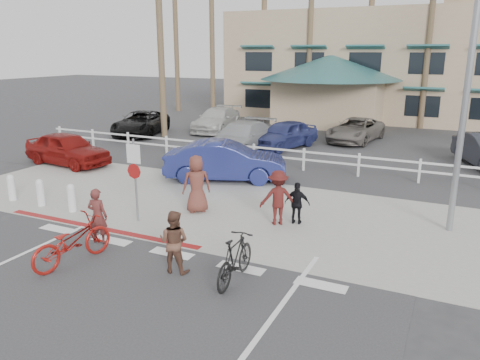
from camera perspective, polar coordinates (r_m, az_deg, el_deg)
The scene contains 34 objects.
ground at distance 12.07m, azimuth -9.89°, elevation -9.92°, with size 140.00×140.00×0.00m, color #333335.
bike_path at distance 10.69m, azimuth -16.21°, elevation -13.86°, with size 12.00×16.00×0.01m, color #333335.
sidewalk_plaza at distance 15.66m, azimuth -0.43°, elevation -3.60°, with size 22.00×7.00×0.01m, color gray.
cross_street at distance 19.18m, azimuth 4.77°, elevation -0.04°, with size 40.00×5.00×0.01m, color #333335.
parking_lot at distance 28.06m, azimuth 11.67°, elevation 4.68°, with size 50.00×16.00×0.01m, color #333335.
curb_red at distance 14.69m, azimuth -16.86°, elevation -5.61°, with size 7.00×0.25×0.02m, color maroon.
rail_fence at distance 20.74m, azimuth 8.05°, elevation 2.46°, with size 29.40×0.16×1.00m, color silver, non-canonical shape.
building at distance 40.07m, azimuth 19.70°, elevation 15.41°, with size 28.00×16.00×11.30m, color tan, non-canonical shape.
sign_post at distance 14.54m, azimuth -12.64°, elevation 0.45°, with size 0.50×0.10×2.90m, color gray, non-canonical shape.
bollard_0 at distance 16.28m, azimuth -19.86°, elevation -2.06°, with size 0.26×0.26×0.95m, color silver, non-canonical shape.
bollard_1 at distance 17.27m, azimuth -23.16°, elevation -1.41°, with size 0.26×0.26×0.95m, color silver, non-canonical shape.
bollard_2 at distance 18.32m, azimuth -26.09°, elevation -0.83°, with size 0.26×0.26×0.95m, color silver, non-canonical shape.
streetlight_0 at distance 14.33m, azimuth 26.12°, elevation 11.44°, with size 0.60×2.00×9.00m, color gray, non-canonical shape.
palm_0 at distance 41.49m, azimuth -7.88°, elevation 18.68°, with size 4.00×4.00×15.00m, color #205428, non-canonical shape.
palm_1 at distance 38.54m, azimuth -3.43°, elevation 17.55°, with size 4.00×4.00×13.00m, color #205428, non-canonical shape.
palm_2 at distance 37.80m, azimuth 2.97°, elevation 19.87°, with size 4.00×4.00×16.00m, color #205428, non-canonical shape.
palm_3 at distance 35.44m, azimuth 8.61°, elevation 18.39°, with size 4.00×4.00×14.00m, color #205428, non-canonical shape.
palm_4 at distance 35.49m, azimuth 15.68°, elevation 18.82°, with size 4.00×4.00×15.00m, color #205428, non-canonical shape.
palm_5 at distance 33.93m, azimuth 22.18°, elevation 16.76°, with size 4.00×4.00×13.00m, color #205428, non-canonical shape.
palm_10 at distance 28.95m, azimuth -9.71°, elevation 17.04°, with size 4.00×4.00×12.00m, color #205428, non-canonical shape.
bike_red at distance 12.36m, azimuth -19.80°, elevation -7.06°, with size 0.78×2.23×1.17m, color maroon.
rider_red at distance 13.35m, azimuth -16.97°, elevation -4.21°, with size 0.57×0.37×1.57m, color #582522.
bike_black at distance 10.77m, azimuth -0.60°, elevation -9.61°, with size 0.53×1.87×1.12m, color black.
rider_black at distance 11.28m, azimuth -8.06°, elevation -7.44°, with size 0.75×0.58×1.54m, color brown.
pedestrian_a at distance 14.17m, azimuth 4.63°, elevation -2.16°, with size 1.09×0.63×1.69m, color #471412.
pedestrian_child at distance 14.30m, azimuth 6.99°, elevation -2.85°, with size 0.77×0.32×1.31m, color black.
pedestrian_b at distance 15.23m, azimuth -5.31°, elevation -0.49°, with size 0.93×0.60×1.90m, color brown.
car_white_sedan at distance 18.97m, azimuth -1.76°, elevation 2.32°, with size 1.70×4.87×1.61m, color navy.
car_red_compact at distance 23.05m, azimuth -20.30°, elevation 3.61°, with size 1.78×4.43×1.51m, color maroon.
lot_car_0 at distance 30.13m, azimuth -11.99°, elevation 6.80°, with size 2.43×5.26×1.46m, color black.
lot_car_1 at distance 24.33m, azimuth 0.14°, elevation 5.21°, with size 2.17×5.34×1.55m, color #9FA0A3.
lot_car_2 at distance 25.47m, azimuth 5.42°, elevation 5.56°, with size 1.77×4.40×1.50m, color navy.
lot_car_4 at distance 30.94m, azimuth -2.82°, elevation 7.36°, with size 2.08×5.13×1.49m, color beige.
lot_car_5 at distance 28.10m, azimuth 13.91°, elevation 5.94°, with size 2.23×4.84×1.34m, color #67615B.
Camera 1 is at (6.43, -8.82, 5.14)m, focal length 35.00 mm.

